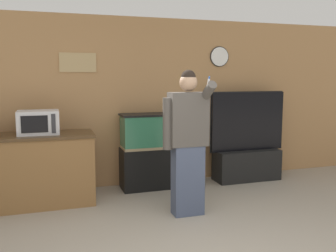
# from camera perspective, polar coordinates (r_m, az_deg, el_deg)

# --- Properties ---
(wall_back_paneled) EXTENTS (10.00, 0.08, 2.60)m
(wall_back_paneled) POSITION_cam_1_polar(r_m,az_deg,el_deg) (5.86, -5.70, 3.64)
(wall_back_paneled) COLOR #A87A4C
(wall_back_paneled) RESTS_ON ground_plane
(counter_island) EXTENTS (1.73, 0.68, 0.95)m
(counter_island) POSITION_cam_1_polar(r_m,az_deg,el_deg) (5.28, -20.65, -6.33)
(counter_island) COLOR brown
(counter_island) RESTS_ON ground_plane
(microwave) EXTENTS (0.52, 0.39, 0.31)m
(microwave) POSITION_cam_1_polar(r_m,az_deg,el_deg) (5.19, -19.16, 0.54)
(microwave) COLOR silver
(microwave) RESTS_ON counter_island
(aquarium_on_stand) EXTENTS (0.98, 0.43, 1.14)m
(aquarium_on_stand) POSITION_cam_1_polar(r_m,az_deg,el_deg) (5.73, -2.27, -3.79)
(aquarium_on_stand) COLOR black
(aquarium_on_stand) RESTS_ON ground_plane
(tv_on_stand) EXTENTS (1.31, 0.40, 1.46)m
(tv_on_stand) POSITION_cam_1_polar(r_m,az_deg,el_deg) (6.31, 11.93, -4.25)
(tv_on_stand) COLOR black
(tv_on_stand) RESTS_ON ground_plane
(person_standing) EXTENTS (0.56, 0.42, 1.78)m
(person_standing) POSITION_cam_1_polar(r_m,az_deg,el_deg) (4.54, 2.97, -2.25)
(person_standing) COLOR #424C66
(person_standing) RESTS_ON ground_plane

